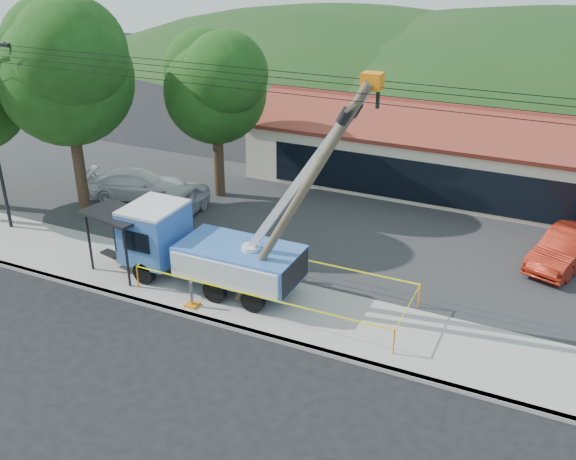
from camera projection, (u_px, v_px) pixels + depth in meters
The scene contains 15 objects.
ground at pixel (203, 361), 21.66m from camera, with size 120.00×120.00×0.00m, color black.
curb at pixel (234, 327), 23.35m from camera, with size 60.00×0.25×0.15m, color #9D9A93.
sidewalk at pixel (258, 302), 24.91m from camera, with size 60.00×4.00×0.15m, color #9D9A93.
parking_lot at pixel (333, 225), 31.47m from camera, with size 60.00×12.00×0.10m, color #28282B.
strip_mall at pixel (453, 154), 35.70m from camera, with size 22.50×8.53×4.67m.
tree_west_near at pixel (64, 65), 29.62m from camera, with size 7.56×6.72×10.80m.
tree_lot at pixel (215, 82), 32.36m from camera, with size 6.30×5.60×8.94m.
hill_west at pixel (349, 58), 72.48m from camera, with size 78.40×56.00×28.00m, color #173914.
utility_truck at pixel (206, 248), 25.46m from camera, with size 10.46×4.00×9.10m.
leaning_pole at pixel (301, 193), 21.95m from camera, with size 5.16×1.75×8.99m.
bus_shelter at pixel (122, 227), 26.31m from camera, with size 3.09×2.26×2.70m.
caution_tape at pixel (275, 280), 24.88m from camera, with size 10.66×3.41×0.99m.
car_silver at pixel (179, 218), 32.32m from camera, with size 1.73×4.29×1.46m, color #B0B3B7.
car_red at pixel (562, 267), 27.65m from camera, with size 1.67×4.78×1.57m, color maroon.
car_white at pixel (139, 199), 34.58m from camera, with size 2.16×5.31×1.54m, color silver.
Camera 1 is at (10.12, -14.82, 13.23)m, focal length 40.00 mm.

